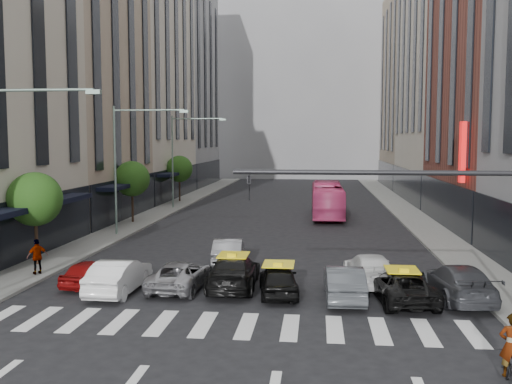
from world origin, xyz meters
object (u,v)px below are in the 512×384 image
(taxi_center, at_px, (279,280))
(pedestrian_far, at_px, (37,257))
(streetlamp_near, at_px, (3,161))
(motorcycle, at_px, (510,370))
(car_red, at_px, (90,273))
(bus, at_px, (327,200))
(car_white_front, at_px, (119,276))
(streetlamp_far, at_px, (182,149))
(streetlamp_mid, at_px, (128,153))
(taxi_left, at_px, (234,272))

(taxi_center, bearing_deg, pedestrian_far, -17.18)
(streetlamp_near, bearing_deg, motorcycle, -20.01)
(motorcycle, distance_m, pedestrian_far, 21.91)
(car_red, distance_m, bus, 27.52)
(streetlamp_near, relative_size, car_red, 2.49)
(car_red, bearing_deg, car_white_front, 156.91)
(streetlamp_far, distance_m, taxi_center, 32.81)
(pedestrian_far, bearing_deg, car_white_front, 110.24)
(car_red, relative_size, motorcycle, 2.16)
(streetlamp_near, bearing_deg, car_white_front, 17.87)
(car_white_front, bearing_deg, streetlamp_far, -80.24)
(bus, xyz_separation_m, motorcycle, (4.46, -34.27, -1.09))
(streetlamp_mid, relative_size, taxi_center, 2.23)
(pedestrian_far, bearing_deg, motorcycle, 106.95)
(streetlamp_near, bearing_deg, car_red, 43.37)
(streetlamp_near, relative_size, bus, 0.82)
(taxi_left, bearing_deg, bus, -102.12)
(car_white_front, height_order, taxi_center, car_white_front)
(car_white_front, xyz_separation_m, taxi_left, (4.97, 1.28, 0.01))
(streetlamp_far, height_order, bus, streetlamp_far)
(car_red, bearing_deg, streetlamp_mid, -71.00)
(bus, distance_m, motorcycle, 34.58)
(streetlamp_mid, relative_size, taxi_left, 1.70)
(taxi_left, distance_m, taxi_center, 2.35)
(streetlamp_far, distance_m, motorcycle, 43.31)
(streetlamp_mid, bearing_deg, taxi_left, -54.76)
(streetlamp_near, relative_size, car_white_front, 1.95)
(taxi_center, bearing_deg, taxi_left, -31.71)
(streetlamp_mid, distance_m, streetlamp_far, 16.00)
(streetlamp_near, bearing_deg, taxi_center, 8.54)
(taxi_center, height_order, motorcycle, taxi_center)
(streetlamp_far, relative_size, car_red, 2.49)
(streetlamp_mid, relative_size, car_white_front, 1.95)
(taxi_center, xyz_separation_m, bus, (2.55, 25.78, 0.85))
(streetlamp_mid, height_order, taxi_center, streetlamp_mid)
(streetlamp_near, distance_m, motorcycle, 20.48)
(streetlamp_far, xyz_separation_m, taxi_center, (11.53, -30.27, -5.22))
(car_white_front, xyz_separation_m, bus, (9.66, 26.09, 0.77))
(taxi_left, bearing_deg, taxi_center, 154.16)
(streetlamp_far, height_order, taxi_left, streetlamp_far)
(taxi_center, xyz_separation_m, pedestrian_far, (-12.15, 2.12, 0.34))
(taxi_center, relative_size, motorcycle, 2.41)
(streetlamp_near, xyz_separation_m, car_white_front, (4.42, 1.43, -5.14))
(streetlamp_far, xyz_separation_m, pedestrian_far, (-0.62, -28.15, -4.88))
(streetlamp_near, distance_m, car_white_front, 6.93)
(car_white_front, distance_m, pedestrian_far, 5.60)
(bus, height_order, pedestrian_far, bus)
(streetlamp_mid, height_order, bus, streetlamp_mid)
(streetlamp_mid, distance_m, car_red, 14.74)
(taxi_left, xyz_separation_m, taxi_center, (2.14, -0.97, -0.08))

